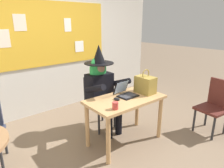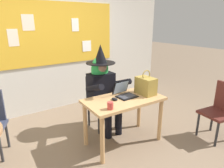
{
  "view_description": "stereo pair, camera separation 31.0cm",
  "coord_description": "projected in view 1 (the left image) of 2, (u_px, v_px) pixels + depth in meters",
  "views": [
    {
      "loc": [
        -1.74,
        -1.94,
        1.8
      ],
      "look_at": [
        0.2,
        0.29,
        0.86
      ],
      "focal_mm": 32.38,
      "sensor_mm": 36.0,
      "label": 1
    },
    {
      "loc": [
        -1.49,
        -2.13,
        1.8
      ],
      "look_at": [
        0.2,
        0.29,
        0.86
      ],
      "focal_mm": 32.38,
      "sensor_mm": 36.0,
      "label": 2
    }
  ],
  "objects": [
    {
      "name": "wall_back_bulletin",
      "position": [
        51.0,
        36.0,
        3.93
      ],
      "size": [
        5.25,
        2.07,
        2.99
      ],
      "color": "beige",
      "rests_on": "ground"
    },
    {
      "name": "chair_extra_corner",
      "position": [
        215.0,
        104.0,
        3.3
      ],
      "size": [
        0.47,
        0.47,
        0.89
      ],
      "rotation": [
        0.0,
        0.0,
        3.01
      ],
      "color": "#4C1E19",
      "rests_on": "ground"
    },
    {
      "name": "coffee_mug",
      "position": [
        115.0,
        106.0,
        2.56
      ],
      "size": [
        0.08,
        0.08,
        0.09
      ],
      "primitive_type": "cylinder",
      "color": "#B23833",
      "rests_on": "desk_main"
    },
    {
      "name": "laptop",
      "position": [
        125.0,
        92.0,
        3.02
      ],
      "size": [
        0.29,
        0.3,
        0.22
      ],
      "rotation": [
        0.0,
        0.0,
        0.03
      ],
      "color": "black",
      "rests_on": "desk_main"
    },
    {
      "name": "desk_main",
      "position": [
        125.0,
        105.0,
        2.97
      ],
      "size": [
        1.17,
        0.66,
        0.72
      ],
      "rotation": [
        0.0,
        0.0,
        -0.04
      ],
      "color": "tan",
      "rests_on": "ground"
    },
    {
      "name": "handbag",
      "position": [
        145.0,
        85.0,
        3.11
      ],
      "size": [
        0.2,
        0.3,
        0.38
      ],
      "rotation": [
        0.0,
        0.0,
        -0.24
      ],
      "color": "olive",
      "rests_on": "desk_main"
    },
    {
      "name": "ground_plane",
      "position": [
        115.0,
        146.0,
        3.02
      ],
      "size": [
        24.0,
        24.0,
        0.0
      ],
      "primitive_type": "plane",
      "color": "#75604C"
    },
    {
      "name": "person_costumed",
      "position": [
        102.0,
        85.0,
        3.3
      ],
      "size": [
        0.6,
        0.71,
        1.44
      ],
      "rotation": [
        0.0,
        0.0,
        -1.59
      ],
      "color": "black",
      "rests_on": "ground"
    },
    {
      "name": "computer_mouse",
      "position": [
        117.0,
        99.0,
        2.86
      ],
      "size": [
        0.08,
        0.11,
        0.03
      ],
      "primitive_type": "ellipsoid",
      "rotation": [
        0.0,
        0.0,
        0.23
      ],
      "color": "black",
      "rests_on": "desk_main"
    },
    {
      "name": "chair_at_desk",
      "position": [
        98.0,
        99.0,
        3.48
      ],
      "size": [
        0.42,
        0.42,
        0.9
      ],
      "rotation": [
        0.0,
        0.0,
        -1.57
      ],
      "color": "black",
      "rests_on": "ground"
    }
  ]
}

